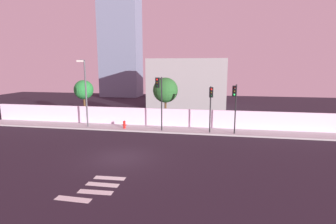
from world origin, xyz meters
name	(u,v)px	position (x,y,z in m)	size (l,w,h in m)	color
ground_plane	(121,158)	(0.00, 0.00, 0.00)	(80.00, 80.00, 0.00)	black
sidewalk	(150,129)	(0.00, 8.20, 0.07)	(36.00, 2.40, 0.15)	#ACACAC
perimeter_wall	(153,117)	(0.00, 9.49, 1.05)	(36.00, 0.18, 1.80)	silver
crosswalk_marking	(96,188)	(0.27, -4.53, 0.00)	(2.61, 3.05, 0.01)	silver
traffic_light_left	(211,100)	(5.93, 7.06, 3.28)	(0.35, 1.12, 4.29)	black
traffic_light_center	(159,93)	(1.26, 6.97, 3.85)	(0.40, 1.37, 5.10)	black
traffic_light_right	(235,99)	(8.00, 6.70, 3.46)	(0.52, 1.80, 4.49)	black
street_lamp_curbside	(85,88)	(-6.32, 7.47, 4.14)	(0.95, 2.11, 6.70)	#4C4C51
fire_hydrant	(124,124)	(-2.47, 7.69, 0.57)	(0.44, 0.26, 0.78)	red
roadside_tree_leftmost	(84,90)	(-8.26, 10.80, 3.59)	(2.15, 2.15, 4.70)	brown
roadside_tree_midleft	(165,90)	(1.11, 10.80, 3.71)	(2.66, 2.66, 5.06)	brown
low_building_distant	(187,83)	(2.15, 23.49, 3.66)	(11.60, 6.00, 7.32)	#9B9B9B
tower_on_skyline	(120,14)	(-12.77, 35.49, 16.35)	(7.87, 5.00, 32.69)	slate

